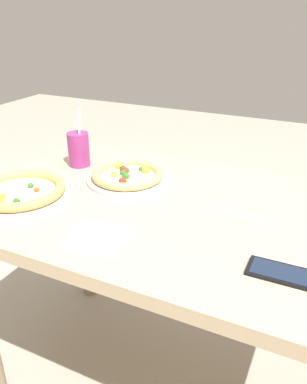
# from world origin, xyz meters

# --- Properties ---
(ground_plane) EXTENTS (8.00, 8.00, 0.00)m
(ground_plane) POSITION_xyz_m (0.00, 0.00, 0.00)
(ground_plane) COLOR #9E9384
(dining_table) EXTENTS (1.27, 0.77, 0.75)m
(dining_table) POSITION_xyz_m (0.00, 0.00, 0.63)
(dining_table) COLOR tan
(dining_table) RESTS_ON ground
(pizza_near) EXTENTS (0.30, 0.30, 0.04)m
(pizza_near) POSITION_xyz_m (-0.45, -0.15, 0.77)
(pizza_near) COLOR #B7B7BC
(pizza_near) RESTS_ON dining_table
(pizza_far) EXTENTS (0.28, 0.28, 0.04)m
(pizza_far) POSITION_xyz_m (-0.21, 0.11, 0.77)
(pizza_far) COLOR #B7B7BC
(pizza_far) RESTS_ON dining_table
(drink_cup_colored) EXTENTS (0.08, 0.08, 0.22)m
(drink_cup_colored) POSITION_xyz_m (-0.44, 0.16, 0.81)
(drink_cup_colored) COLOR #8C2D72
(drink_cup_colored) RESTS_ON dining_table
(paper_napkin) EXTENTS (0.18, 0.17, 0.00)m
(paper_napkin) POSITION_xyz_m (-0.11, -0.24, 0.75)
(paper_napkin) COLOR white
(paper_napkin) RESTS_ON dining_table
(fork) EXTENTS (0.20, 0.06, 0.00)m
(fork) POSITION_xyz_m (0.20, 0.03, 0.75)
(fork) COLOR silver
(fork) RESTS_ON dining_table
(cell_phone) EXTENTS (0.15, 0.07, 0.01)m
(cell_phone) POSITION_xyz_m (0.35, -0.20, 0.75)
(cell_phone) COLOR black
(cell_phone) RESTS_ON dining_table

